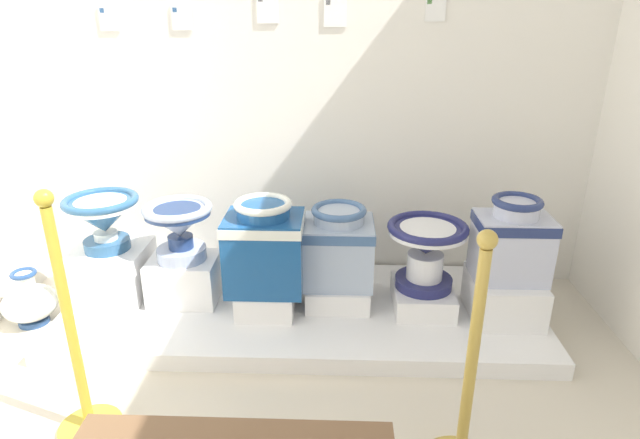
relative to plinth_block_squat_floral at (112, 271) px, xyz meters
The scene contains 22 objects.
wall_back 1.76m from the plinth_block_squat_floral, 23.64° to the left, with size 3.47×0.06×3.11m, color white.
display_platform 1.07m from the plinth_block_squat_floral, ahead, with size 2.52×0.97×0.09m, color white.
plinth_block_squat_floral is the anchor object (origin of this frame).
antique_toilet_squat_floral 0.33m from the plinth_block_squat_floral, ahead, with size 0.39×0.39×0.30m.
plinth_block_leftmost 0.42m from the plinth_block_squat_floral, ahead, with size 0.36×0.28×0.24m, color white.
antique_toilet_leftmost 0.52m from the plinth_block_squat_floral, ahead, with size 0.36×0.36×0.31m.
plinth_block_rightmost 0.88m from the plinth_block_squat_floral, ahead, with size 0.29×0.33×0.13m, color white.
antique_toilet_rightmost 0.91m from the plinth_block_squat_floral, ahead, with size 0.40×0.32×0.48m.
plinth_block_slender_white 1.25m from the plinth_block_squat_floral, ahead, with size 0.33×0.37×0.12m, color white.
antique_toilet_slender_white 1.26m from the plinth_block_squat_floral, ahead, with size 0.37×0.33×0.42m.
plinth_block_pale_glazed 1.70m from the plinth_block_squat_floral, ahead, with size 0.30×0.38×0.12m, color white.
antique_toilet_pale_glazed 1.71m from the plinth_block_squat_floral, ahead, with size 0.41×0.41×0.36m.
plinth_block_central_ornate 2.10m from the plinth_block_squat_floral, ahead, with size 0.34×0.37×0.22m, color white.
antique_toilet_central_ornate 2.12m from the plinth_block_squat_floral, ahead, with size 0.36×0.25×0.43m.
info_placard_first 1.37m from the plinth_block_squat_floral, 89.63° to the left, with size 0.11×0.01×0.13m.
info_placard_second 1.43m from the plinth_block_squat_floral, 47.07° to the left, with size 0.11×0.01×0.13m.
info_placard_third 1.65m from the plinth_block_squat_floral, 26.39° to the left, with size 0.12×0.01×0.15m.
info_placard_fourth 1.85m from the plinth_block_squat_floral, 19.31° to the left, with size 0.12×0.01×0.15m.
info_placard_fifth 2.23m from the plinth_block_squat_floral, 13.77° to the left, with size 0.11×0.01×0.12m.
decorative_vase_corner 0.43m from the plinth_block_squat_floral, 155.27° to the right, with size 0.28×0.28×0.31m.
stanchion_post_near_left 0.97m from the plinth_block_squat_floral, 73.94° to the right, with size 0.24×0.24×1.01m.
stanchion_post_near_right 2.00m from the plinth_block_squat_floral, 32.32° to the right, with size 0.28×0.28×0.95m.
Camera 1 is at (1.82, -0.05, 1.55)m, focal length 29.41 mm.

